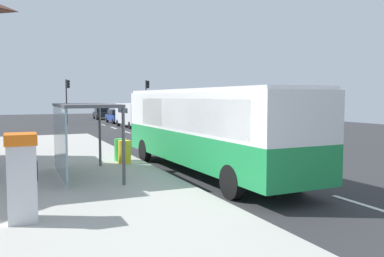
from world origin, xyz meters
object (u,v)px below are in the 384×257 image
Objects in this scene: sedan_far at (102,113)px; traffic_light_near_side at (147,94)px; traffic_light_far_side at (67,94)px; recycling_bin_green at (120,150)px; bus_shelter at (76,121)px; ticket_machine at (22,177)px; white_van at (133,113)px; bus at (206,126)px; recycling_bin_yellow at (125,152)px; sedan_near at (117,116)px.

sedan_far is 10.66m from traffic_light_near_side.
recycling_bin_green is at bearing -92.25° from traffic_light_far_side.
bus_shelter is (-3.31, -30.90, -1.11)m from traffic_light_far_side.
ticket_machine is 0.40× the size of traffic_light_far_side.
sedan_far is at bearing 89.63° from white_van.
white_van is 1.09× the size of traffic_light_near_side.
traffic_light_near_side is at bearing 76.72° from bus.
recycling_bin_yellow is 29.69m from traffic_light_near_side.
recycling_bin_yellow is at bearing 44.37° from bus_shelter.
sedan_far is at bearing 76.74° from ticket_machine.
white_van is 22.26m from recycling_bin_green.
bus is 4.33m from recycling_bin_green.
white_van is at bearing 73.28° from recycling_bin_green.
sedan_far is at bearing 80.24° from recycling_bin_yellow.
ticket_machine is 37.43m from traffic_light_near_side.
recycling_bin_green is at bearing 52.32° from bus_shelter.
sedan_near is 29.71m from recycling_bin_yellow.
sedan_near is (4.01, 31.62, -1.05)m from bus.
sedan_far is at bearing 59.23° from traffic_light_far_side.
bus_shelter is at bearing -135.63° from recycling_bin_yellow.
bus is at bearing -87.47° from traffic_light_far_side.
white_van is 7.00m from sedan_near.
white_van is 22.93m from recycling_bin_yellow.
white_van is 30.66m from ticket_machine.
white_van is at bearing 80.98° from bus.
ticket_machine is 7.94m from recycling_bin_yellow.
sedan_far is at bearing 80.06° from recycling_bin_green.
sedan_far reaches higher than recycling_bin_yellow.
bus is at bearing -46.64° from recycling_bin_yellow.
traffic_light_near_side is (13.72, 34.77, 2.06)m from ticket_machine.
recycling_bin_yellow is 1.00× the size of recycling_bin_green.
recycling_bin_yellow is 0.20× the size of traffic_light_near_side.
sedan_far is 45.86m from ticket_machine.
bus_shelter reaches higher than recycling_bin_green.
bus is at bearing -5.71° from bus_shelter.
ticket_machine is 0.48× the size of bus_shelter.
white_van is at bearing -119.11° from traffic_light_near_side.
traffic_light_near_side reaches higher than sedan_near.
ticket_machine is (-10.42, -28.84, -0.17)m from white_van.
recycling_bin_yellow is at bearing 133.36° from bus.
recycling_bin_green is (0.00, 0.70, 0.00)m from recycling_bin_yellow.
white_van is at bearing 73.79° from recycling_bin_yellow.
sedan_far is at bearing 84.33° from bus.
sedan_near is 0.92× the size of traffic_light_far_side.
traffic_light_far_side is at bearing 81.81° from ticket_machine.
recycling_bin_green is 3.90m from bus_shelter.
recycling_bin_yellow is 0.20× the size of traffic_light_far_side.
bus_shelter is (-8.61, -24.18, 0.75)m from white_van.
ticket_machine is at bearing -118.10° from recycling_bin_green.
recycling_bin_green is (4.02, 7.53, -0.52)m from ticket_machine.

